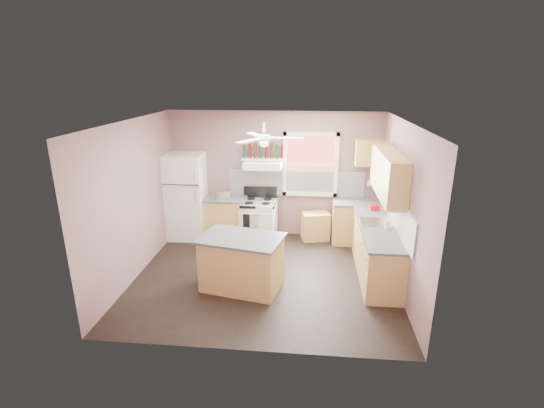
# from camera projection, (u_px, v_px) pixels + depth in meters

# --- Properties ---
(floor) EXTENTS (4.50, 4.50, 0.00)m
(floor) POSITION_uv_depth(u_px,v_px,m) (265.00, 276.00, 6.99)
(floor) COLOR black
(floor) RESTS_ON ground
(ceiling) EXTENTS (4.50, 4.50, 0.00)m
(ceiling) POSITION_uv_depth(u_px,v_px,m) (264.00, 122.00, 6.14)
(ceiling) COLOR white
(ceiling) RESTS_ON ground
(wall_back) EXTENTS (4.50, 0.05, 2.70)m
(wall_back) POSITION_uv_depth(u_px,v_px,m) (275.00, 175.00, 8.48)
(wall_back) COLOR #7A5956
(wall_back) RESTS_ON ground
(wall_right) EXTENTS (0.05, 4.00, 2.70)m
(wall_right) POSITION_uv_depth(u_px,v_px,m) (404.00, 208.00, 6.35)
(wall_right) COLOR #7A5956
(wall_right) RESTS_ON ground
(wall_left) EXTENTS (0.05, 4.00, 2.70)m
(wall_left) POSITION_uv_depth(u_px,v_px,m) (133.00, 200.00, 6.77)
(wall_left) COLOR #7A5956
(wall_left) RESTS_ON ground
(backsplash_back) EXTENTS (2.90, 0.03, 0.55)m
(backsplash_back) POSITION_uv_depth(u_px,v_px,m) (296.00, 184.00, 8.45)
(backsplash_back) COLOR white
(backsplash_back) RESTS_ON wall_back
(backsplash_right) EXTENTS (0.03, 2.60, 0.55)m
(backsplash_right) POSITION_uv_depth(u_px,v_px,m) (397.00, 212.00, 6.70)
(backsplash_right) COLOR white
(backsplash_right) RESTS_ON wall_right
(window_view) EXTENTS (1.00, 0.02, 1.20)m
(window_view) POSITION_uv_depth(u_px,v_px,m) (310.00, 164.00, 8.29)
(window_view) COLOR maroon
(window_view) RESTS_ON wall_back
(window_frame) EXTENTS (1.16, 0.07, 1.36)m
(window_frame) POSITION_uv_depth(u_px,v_px,m) (310.00, 165.00, 8.27)
(window_frame) COLOR white
(window_frame) RESTS_ON wall_back
(refrigerator) EXTENTS (0.80, 0.78, 1.84)m
(refrigerator) POSITION_uv_depth(u_px,v_px,m) (187.00, 196.00, 8.44)
(refrigerator) COLOR white
(refrigerator) RESTS_ON floor
(base_cabinet_left) EXTENTS (0.90, 0.60, 0.86)m
(base_cabinet_left) POSITION_uv_depth(u_px,v_px,m) (225.00, 218.00, 8.56)
(base_cabinet_left) COLOR #AF8A49
(base_cabinet_left) RESTS_ON floor
(counter_left) EXTENTS (0.92, 0.62, 0.04)m
(counter_left) POSITION_uv_depth(u_px,v_px,m) (224.00, 198.00, 8.42)
(counter_left) COLOR #47474A
(counter_left) RESTS_ON base_cabinet_left
(toaster) EXTENTS (0.31, 0.21, 0.18)m
(toaster) POSITION_uv_depth(u_px,v_px,m) (223.00, 195.00, 8.30)
(toaster) COLOR silver
(toaster) RESTS_ON counter_left
(stove) EXTENTS (0.77, 0.70, 0.86)m
(stove) POSITION_uv_depth(u_px,v_px,m) (259.00, 221.00, 8.42)
(stove) COLOR white
(stove) RESTS_ON floor
(range_hood) EXTENTS (0.78, 0.50, 0.14)m
(range_hood) POSITION_uv_depth(u_px,v_px,m) (263.00, 165.00, 8.16)
(range_hood) COLOR white
(range_hood) RESTS_ON wall_back
(bottle_shelf) EXTENTS (0.90, 0.26, 0.03)m
(bottle_shelf) POSITION_uv_depth(u_px,v_px,m) (264.00, 159.00, 8.24)
(bottle_shelf) COLOR white
(bottle_shelf) RESTS_ON range_hood
(cart) EXTENTS (0.64, 0.50, 0.56)m
(cart) POSITION_uv_depth(u_px,v_px,m) (315.00, 227.00, 8.47)
(cart) COLOR #AF8A49
(cart) RESTS_ON floor
(base_cabinet_corner) EXTENTS (1.00, 0.60, 0.86)m
(base_cabinet_corner) POSITION_uv_depth(u_px,v_px,m) (356.00, 223.00, 8.30)
(base_cabinet_corner) COLOR #AF8A49
(base_cabinet_corner) RESTS_ON floor
(base_cabinet_right) EXTENTS (0.60, 2.20, 0.86)m
(base_cabinet_right) POSITION_uv_depth(u_px,v_px,m) (376.00, 251.00, 6.95)
(base_cabinet_right) COLOR #AF8A49
(base_cabinet_right) RESTS_ON floor
(counter_corner) EXTENTS (1.02, 0.62, 0.04)m
(counter_corner) POSITION_uv_depth(u_px,v_px,m) (358.00, 202.00, 8.16)
(counter_corner) COLOR #47474A
(counter_corner) RESTS_ON base_cabinet_corner
(counter_right) EXTENTS (0.62, 2.22, 0.04)m
(counter_right) POSITION_uv_depth(u_px,v_px,m) (378.00, 227.00, 6.82)
(counter_right) COLOR #47474A
(counter_right) RESTS_ON base_cabinet_right
(sink) EXTENTS (0.55, 0.45, 0.03)m
(sink) POSITION_uv_depth(u_px,v_px,m) (376.00, 223.00, 7.00)
(sink) COLOR silver
(sink) RESTS_ON counter_right
(faucet) EXTENTS (0.03, 0.03, 0.14)m
(faucet) POSITION_uv_depth(u_px,v_px,m) (385.00, 219.00, 6.96)
(faucet) COLOR silver
(faucet) RESTS_ON sink
(upper_cabinet_right) EXTENTS (0.33, 1.80, 0.76)m
(upper_cabinet_right) POSITION_uv_depth(u_px,v_px,m) (389.00, 174.00, 6.71)
(upper_cabinet_right) COLOR #AF8A49
(upper_cabinet_right) RESTS_ON wall_right
(upper_cabinet_corner) EXTENTS (0.60, 0.33, 0.52)m
(upper_cabinet_corner) POSITION_uv_depth(u_px,v_px,m) (370.00, 153.00, 7.94)
(upper_cabinet_corner) COLOR #AF8A49
(upper_cabinet_corner) RESTS_ON wall_back
(paper_towel) EXTENTS (0.26, 0.12, 0.12)m
(paper_towel) POSITION_uv_depth(u_px,v_px,m) (374.00, 184.00, 8.16)
(paper_towel) COLOR white
(paper_towel) RESTS_ON wall_back
(island) EXTENTS (1.37, 1.03, 0.86)m
(island) POSITION_uv_depth(u_px,v_px,m) (242.00, 264.00, 6.50)
(island) COLOR #AF8A49
(island) RESTS_ON floor
(island_top) EXTENTS (1.46, 1.11, 0.04)m
(island_top) POSITION_uv_depth(u_px,v_px,m) (241.00, 238.00, 6.36)
(island_top) COLOR #47474A
(island_top) RESTS_ON island
(ceiling_fan_hub) EXTENTS (0.20, 0.20, 0.08)m
(ceiling_fan_hub) POSITION_uv_depth(u_px,v_px,m) (264.00, 138.00, 6.22)
(ceiling_fan_hub) COLOR white
(ceiling_fan_hub) RESTS_ON ceiling
(soap_bottle) EXTENTS (0.11, 0.11, 0.22)m
(soap_bottle) POSITION_uv_depth(u_px,v_px,m) (388.00, 224.00, 6.62)
(soap_bottle) COLOR silver
(soap_bottle) RESTS_ON counter_right
(red_caddy) EXTENTS (0.19, 0.14, 0.10)m
(red_caddy) POSITION_uv_depth(u_px,v_px,m) (374.00, 207.00, 7.64)
(red_caddy) COLOR red
(red_caddy) RESTS_ON counter_right
(wine_bottles) EXTENTS (0.86, 0.06, 0.31)m
(wine_bottles) POSITION_uv_depth(u_px,v_px,m) (264.00, 151.00, 8.19)
(wine_bottles) COLOR #143819
(wine_bottles) RESTS_ON bottle_shelf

